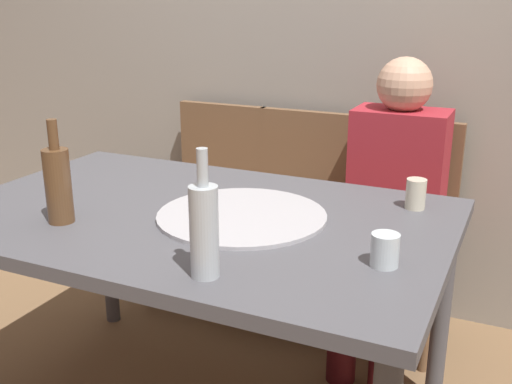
# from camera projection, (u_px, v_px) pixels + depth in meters

# --- Properties ---
(back_wall) EXTENTS (6.00, 0.10, 2.60)m
(back_wall) POSITION_uv_depth(u_px,v_px,m) (323.00, 16.00, 2.65)
(back_wall) COLOR gray
(back_wall) RESTS_ON ground_plane
(dining_table) EXTENTS (1.52, 0.97, 0.76)m
(dining_table) POSITION_uv_depth(u_px,v_px,m) (196.00, 236.00, 1.87)
(dining_table) COLOR #4C4C51
(dining_table) RESTS_ON ground_plane
(pizza_tray) EXTENTS (0.50, 0.50, 0.01)m
(pizza_tray) POSITION_uv_depth(u_px,v_px,m) (242.00, 216.00, 1.80)
(pizza_tray) COLOR #ADADB2
(pizza_tray) RESTS_ON dining_table
(wine_bottle) EXTENTS (0.07, 0.07, 0.31)m
(wine_bottle) POSITION_uv_depth(u_px,v_px,m) (204.00, 229.00, 1.39)
(wine_bottle) COLOR #B2BCC1
(wine_bottle) RESTS_ON dining_table
(beer_bottle) EXTENTS (0.08, 0.08, 0.30)m
(beer_bottle) POSITION_uv_depth(u_px,v_px,m) (58.00, 183.00, 1.73)
(beer_bottle) COLOR brown
(beer_bottle) RESTS_ON dining_table
(tumbler_near) EXTENTS (0.06, 0.06, 0.09)m
(tumbler_near) POSITION_uv_depth(u_px,v_px,m) (416.00, 194.00, 1.86)
(tumbler_near) COLOR beige
(tumbler_near) RESTS_ON dining_table
(tumbler_far) EXTENTS (0.07, 0.07, 0.08)m
(tumbler_far) POSITION_uv_depth(u_px,v_px,m) (385.00, 250.00, 1.47)
(tumbler_far) COLOR silver
(tumbler_far) RESTS_ON dining_table
(chair_left) EXTENTS (0.44, 0.44, 0.90)m
(chair_left) POSITION_uv_depth(u_px,v_px,m) (212.00, 190.00, 2.86)
(chair_left) COLOR brown
(chair_left) RESTS_ON ground_plane
(chair_middle) EXTENTS (0.44, 0.44, 0.90)m
(chair_middle) POSITION_uv_depth(u_px,v_px,m) (295.00, 202.00, 2.69)
(chair_middle) COLOR brown
(chair_middle) RESTS_ON ground_plane
(chair_right) EXTENTS (0.44, 0.44, 0.90)m
(chair_right) POSITION_uv_depth(u_px,v_px,m) (398.00, 217.00, 2.51)
(chair_right) COLOR brown
(chair_right) RESTS_ON ground_plane
(guest_in_sweater) EXTENTS (0.36, 0.56, 1.17)m
(guest_in_sweater) POSITION_uv_depth(u_px,v_px,m) (391.00, 198.00, 2.34)
(guest_in_sweater) COLOR maroon
(guest_in_sweater) RESTS_ON ground_plane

